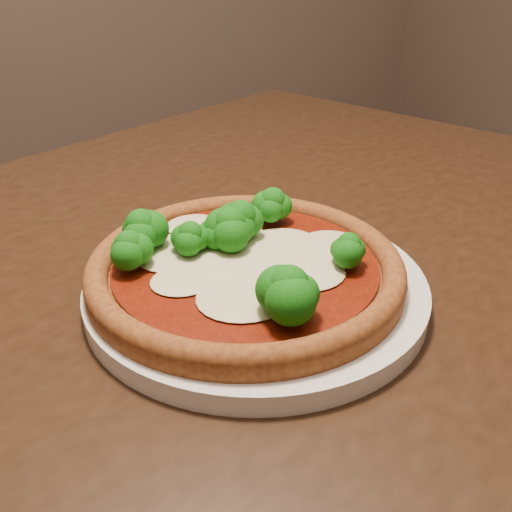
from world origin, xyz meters
TOP-DOWN VIEW (x-y plane):
  - dining_table at (-0.20, -0.13)m, footprint 1.45×1.20m
  - plate at (-0.16, -0.20)m, footprint 0.30×0.30m
  - pizza at (-0.17, -0.20)m, footprint 0.27×0.27m

SIDE VIEW (x-z plane):
  - dining_table at x=-0.20m, z-range 0.28..1.03m
  - plate at x=-0.16m, z-range 0.75..0.77m
  - pizza at x=-0.17m, z-range 0.75..0.82m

